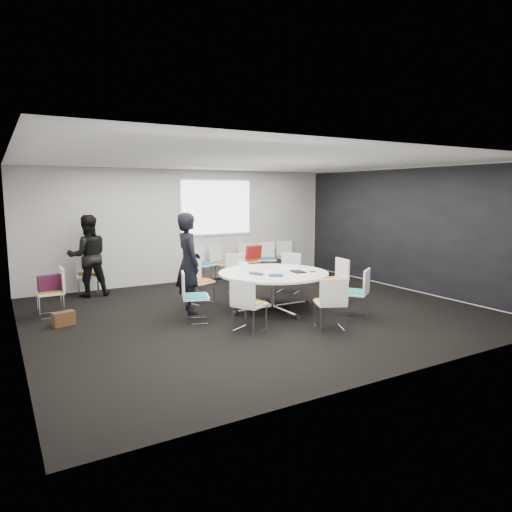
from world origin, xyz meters
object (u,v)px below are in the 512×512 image
chair_ring_c (239,282)px  chair_back_c (249,267)px  chair_ring_d (200,290)px  chair_ring_e (195,306)px  cup (268,267)px  maroon_bag (50,283)px  chair_ring_f (249,315)px  chair_back_a (203,271)px  person_back (88,256)px  chair_ring_b (288,280)px  chair_ring_a (334,288)px  chair_back_e (286,263)px  person_main (189,263)px  conference_table (273,283)px  brown_bag (64,319)px  chair_back_b (222,270)px  chair_person_back (88,282)px  chair_back_d (267,265)px  chair_ring_h (355,302)px  laptop (257,273)px  chair_ring_g (330,313)px  chair_spare_left (52,301)px

chair_ring_c → chair_back_c: bearing=-122.1°
chair_ring_d → chair_ring_e: (-0.60, -1.22, 0.00)m
cup → maroon_bag: cup is taller
chair_ring_f → chair_back_a: same height
person_back → maroon_bag: person_back is taller
chair_ring_b → person_back: (-3.93, 1.88, 0.61)m
chair_ring_a → chair_ring_e: 3.08m
chair_back_e → person_back: person_back is taller
chair_ring_d → person_main: size_ratio=0.47×
chair_back_c → conference_table: bearing=70.6°
brown_bag → chair_ring_a: bearing=-10.3°
chair_ring_f → chair_back_b: size_ratio=1.00×
chair_ring_a → chair_person_back: bearing=58.5°
chair_ring_d → chair_ring_c: bearing=178.1°
chair_back_e → chair_person_back: 5.27m
conference_table → chair_ring_b: (1.08, 1.09, -0.25)m
chair_ring_a → chair_ring_c: same height
chair_ring_d → chair_back_d: same height
chair_ring_d → person_main: bearing=31.4°
chair_ring_h → cup: bearing=86.3°
chair_back_b → chair_ring_d: bearing=28.5°
chair_ring_c → laptop: size_ratio=2.52×
chair_ring_g → laptop: chair_ring_g is taller
chair_spare_left → person_back: bearing=-33.4°
person_main → brown_bag: 2.33m
chair_back_b → chair_ring_b: bearing=82.7°
chair_ring_c → person_back: size_ratio=0.50×
chair_ring_g → chair_spare_left: same height
maroon_bag → chair_back_c: bearing=17.3°
chair_back_b → cup: 2.89m
person_main → person_back: person_main is taller
chair_back_d → maroon_bag: size_ratio=2.20×
maroon_bag → brown_bag: bearing=-81.6°
chair_ring_g → chair_ring_h: bearing=47.0°
chair_ring_a → chair_back_c: (-0.20, 3.22, 0.00)m
chair_ring_d → person_back: bearing=-64.7°
chair_ring_h → person_back: (-3.85, 4.15, 0.61)m
chair_back_c → maroon_bag: chair_back_c is taller
chair_ring_c → conference_table: bearing=91.6°
chair_ring_g → chair_person_back: bearing=146.0°
chair_back_e → chair_spare_left: size_ratio=1.00×
chair_ring_b → cup: (-1.00, -0.77, 0.50)m
chair_ring_a → chair_ring_g: bearing=143.7°
chair_ring_g → maroon_bag: size_ratio=2.20×
chair_ring_d → chair_ring_h: size_ratio=1.00×
conference_table → chair_ring_f: chair_ring_f is taller
chair_ring_e → chair_back_e: size_ratio=1.00×
chair_back_c → brown_bag: 5.41m
chair_ring_c → chair_ring_f: 2.77m
chair_ring_c → chair_back_e: bearing=-141.4°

